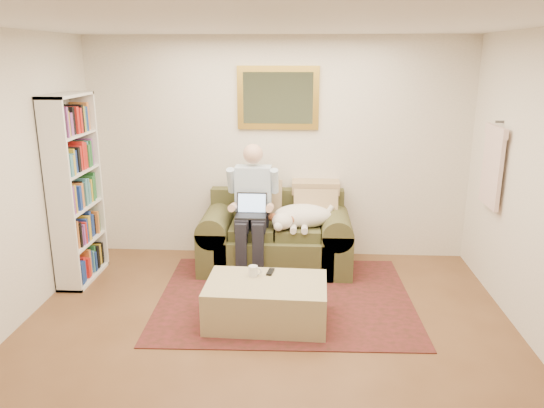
# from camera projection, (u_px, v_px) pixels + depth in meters

# --- Properties ---
(room_shell) EXTENTS (4.51, 5.00, 2.61)m
(room_shell) POSITION_uv_depth(u_px,v_px,m) (264.00, 196.00, 4.20)
(room_shell) COLOR brown
(room_shell) RESTS_ON ground
(rug) EXTENTS (2.58, 2.09, 0.01)m
(rug) POSITION_uv_depth(u_px,v_px,m) (285.00, 297.00, 5.38)
(rug) COLOR black
(rug) RESTS_ON room_shell
(sofa) EXTENTS (1.70, 0.87, 1.02)m
(sofa) POSITION_uv_depth(u_px,v_px,m) (276.00, 243.00, 6.09)
(sofa) COLOR #454224
(sofa) RESTS_ON room_shell
(seated_man) EXTENTS (0.56, 0.80, 1.43)m
(seated_man) POSITION_uv_depth(u_px,v_px,m) (252.00, 211.00, 5.84)
(seated_man) COLOR #8CB0D8
(seated_man) RESTS_ON sofa
(laptop) EXTENTS (0.33, 0.26, 0.24)m
(laptop) POSITION_uv_depth(u_px,v_px,m) (251.00, 210.00, 5.77)
(laptop) COLOR black
(laptop) RESTS_ON seated_man
(sleeping_dog) EXTENTS (0.70, 0.44, 0.26)m
(sleeping_dog) POSITION_uv_depth(u_px,v_px,m) (303.00, 216.00, 5.89)
(sleeping_dog) COLOR white
(sleeping_dog) RESTS_ON sofa
(ottoman) EXTENTS (1.11, 0.72, 0.40)m
(ottoman) POSITION_uv_depth(u_px,v_px,m) (266.00, 302.00, 4.85)
(ottoman) COLOR tan
(ottoman) RESTS_ON room_shell
(coffee_mug) EXTENTS (0.08, 0.08, 0.10)m
(coffee_mug) POSITION_uv_depth(u_px,v_px,m) (253.00, 271.00, 4.91)
(coffee_mug) COLOR white
(coffee_mug) RESTS_ON ottoman
(tv_remote) EXTENTS (0.07, 0.16, 0.02)m
(tv_remote) POSITION_uv_depth(u_px,v_px,m) (270.00, 272.00, 4.99)
(tv_remote) COLOR black
(tv_remote) RESTS_ON ottoman
(bookshelf) EXTENTS (0.28, 0.80, 2.00)m
(bookshelf) POSITION_uv_depth(u_px,v_px,m) (75.00, 190.00, 5.60)
(bookshelf) COLOR white
(bookshelf) RESTS_ON room_shell
(wall_mirror) EXTENTS (0.94, 0.04, 0.72)m
(wall_mirror) POSITION_uv_depth(u_px,v_px,m) (278.00, 98.00, 6.07)
(wall_mirror) COLOR gold
(wall_mirror) RESTS_ON room_shell
(hanging_shirt) EXTENTS (0.06, 0.52, 0.90)m
(hanging_shirt) POSITION_uv_depth(u_px,v_px,m) (493.00, 162.00, 5.26)
(hanging_shirt) COLOR beige
(hanging_shirt) RESTS_ON room_shell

